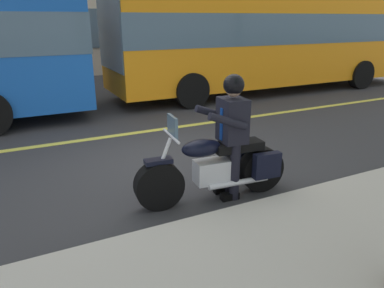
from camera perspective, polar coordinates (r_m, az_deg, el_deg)
The scene contains 5 objects.
ground_plane at distance 6.34m, azimuth -4.27°, elevation -3.28°, with size 80.00×80.00×0.00m, color #333335.
lane_center_stripe at distance 8.12m, azimuth -9.66°, elevation 1.63°, with size 60.00×0.16×0.01m, color #E5DB4C.
motorcycle_main at distance 5.04m, azimuth 4.06°, elevation -3.82°, with size 2.22×0.72×1.26m.
rider_main at distance 4.93m, azimuth 6.20°, elevation 2.78°, with size 0.66×0.59×1.74m.
bus_near at distance 13.02m, azimuth 12.33°, elevation 16.39°, with size 11.05×2.70×3.30m.
Camera 1 is at (2.18, 5.44, 2.42)m, focal length 33.87 mm.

